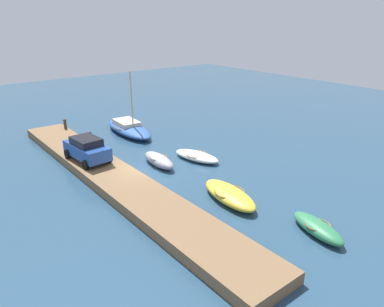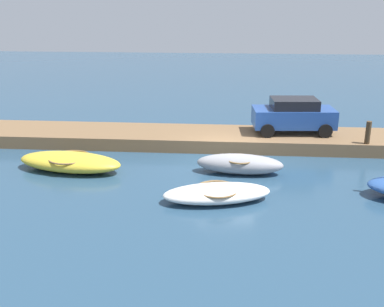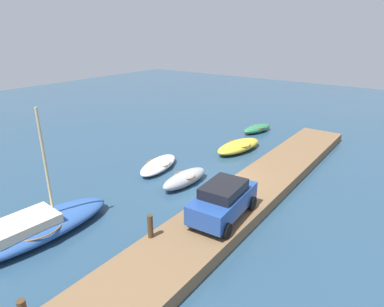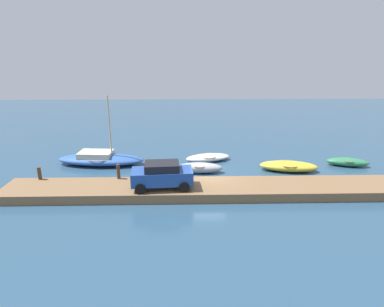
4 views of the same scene
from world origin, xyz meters
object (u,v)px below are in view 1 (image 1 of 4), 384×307
object	(u,v)px
sailboat_blue	(129,128)
mooring_post_mid_west	(90,138)
mooring_post_west	(65,124)
parked_car	(87,149)
rowboat_white	(197,156)
motorboat_yellow	(229,195)
rowboat_grey	(159,160)
rowboat_green	(318,228)

from	to	relation	value
sailboat_blue	mooring_post_mid_west	distance (m)	5.29
mooring_post_west	parked_car	bearing A→B (deg)	-10.58
mooring_post_west	mooring_post_mid_west	world-z (taller)	mooring_post_mid_west
rowboat_white	mooring_post_west	world-z (taller)	mooring_post_west
motorboat_yellow	sailboat_blue	world-z (taller)	sailboat_blue
sailboat_blue	rowboat_grey	xyz separation A→B (m)	(8.06, -2.10, -0.08)
rowboat_green	mooring_post_mid_west	distance (m)	18.14
rowboat_grey	parked_car	bearing A→B (deg)	-118.13
mooring_post_west	mooring_post_mid_west	distance (m)	5.31
rowboat_grey	mooring_post_mid_west	bearing A→B (deg)	-151.78
rowboat_green	rowboat_white	world-z (taller)	rowboat_green
sailboat_blue	mooring_post_west	size ratio (longest dim) A/B	8.42
rowboat_white	parked_car	world-z (taller)	parked_car
motorboat_yellow	mooring_post_mid_west	world-z (taller)	mooring_post_mid_west
motorboat_yellow	rowboat_grey	world-z (taller)	rowboat_grey
mooring_post_mid_west	rowboat_grey	bearing A→B (deg)	24.45
motorboat_yellow	parked_car	size ratio (longest dim) A/B	1.17
motorboat_yellow	parked_car	xyz separation A→B (m)	(-9.50, -4.38, 1.09)
parked_car	rowboat_grey	bearing A→B (deg)	53.84
rowboat_green	parked_car	bearing A→B (deg)	-145.85
motorboat_yellow	rowboat_white	world-z (taller)	motorboat_yellow
rowboat_white	mooring_post_west	xyz separation A→B (m)	(-11.78, -5.35, 0.74)
mooring_post_west	mooring_post_mid_west	size ratio (longest dim) A/B	0.84
rowboat_grey	mooring_post_west	distance (m)	11.27
sailboat_blue	rowboat_grey	world-z (taller)	sailboat_blue
sailboat_blue	parked_car	bearing A→B (deg)	-44.67
rowboat_green	mooring_post_mid_west	xyz separation A→B (m)	(-17.72, -3.81, 0.78)
motorboat_yellow	rowboat_grey	xyz separation A→B (m)	(-6.93, -0.25, 0.03)
parked_car	motorboat_yellow	bearing A→B (deg)	20.49
mooring_post_mid_west	parked_car	size ratio (longest dim) A/B	0.26
motorboat_yellow	mooring_post_mid_west	distance (m)	12.90
rowboat_grey	mooring_post_west	xyz separation A→B (m)	(-10.95, -2.57, 0.63)
rowboat_white	mooring_post_mid_west	distance (m)	8.44
mooring_post_mid_west	rowboat_white	bearing A→B (deg)	39.56
rowboat_green	parked_car	world-z (taller)	parked_car
sailboat_blue	mooring_post_west	bearing A→B (deg)	-117.81
rowboat_white	sailboat_blue	bearing A→B (deg)	171.69
motorboat_yellow	rowboat_white	bearing A→B (deg)	166.44
rowboat_green	mooring_post_west	xyz separation A→B (m)	(-23.03, -3.81, 0.70)
motorboat_yellow	rowboat_green	xyz separation A→B (m)	(5.15, 0.99, -0.05)
motorboat_yellow	rowboat_grey	distance (m)	6.93
mooring_post_mid_west	parked_car	xyz separation A→B (m)	(3.07, -1.57, 0.36)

